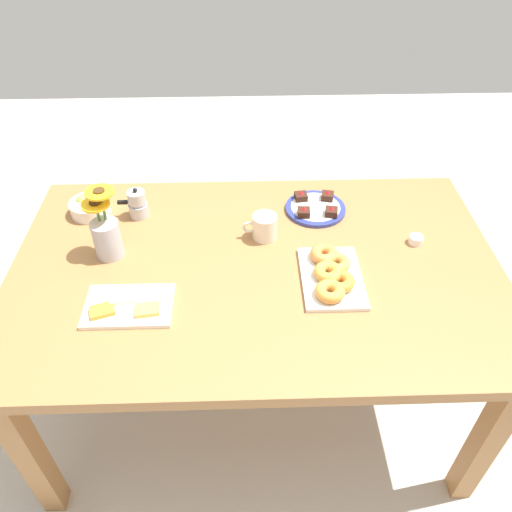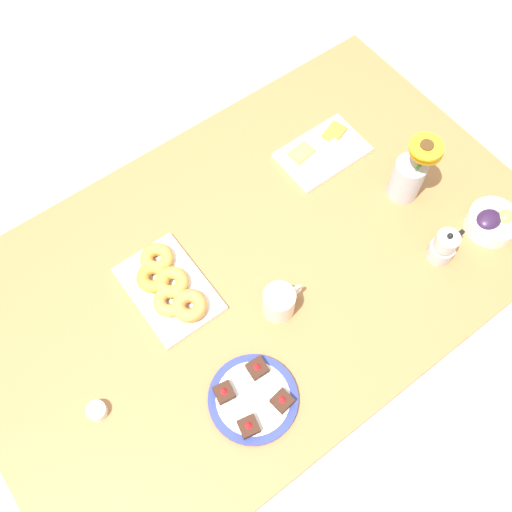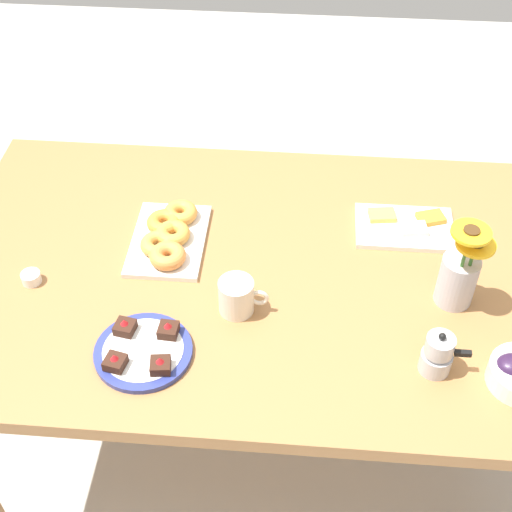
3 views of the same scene
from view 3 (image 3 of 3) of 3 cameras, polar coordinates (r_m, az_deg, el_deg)
The scene contains 9 objects.
ground_plane at distance 2.39m, azimuth 0.00°, elevation -13.59°, with size 6.00×6.00×0.00m, color #B7B2A8.
dining_table at distance 1.87m, azimuth 0.00°, elevation -2.77°, with size 1.60×1.00×0.74m.
coffee_mug at distance 1.67m, azimuth -1.53°, elevation -3.22°, with size 0.12×0.08×0.09m.
cheese_platter at distance 1.94m, azimuth 11.86°, elevation 2.34°, with size 0.26×0.17×0.03m.
croissant_platter at distance 1.87m, azimuth -7.00°, elevation 1.60°, with size 0.19×0.28×0.05m.
jam_cup_honey at distance 1.84m, azimuth -17.55°, elevation -1.64°, with size 0.05×0.05×0.03m.
dessert_plate at distance 1.63m, azimuth -9.02°, elevation -7.49°, with size 0.22×0.22×0.05m.
flower_vase at distance 1.73m, azimuth 15.93°, elevation -1.50°, with size 0.11×0.11×0.24m.
moka_pot at distance 1.61m, azimuth 14.32°, elevation -7.66°, with size 0.11×0.07×0.12m.
Camera 3 is at (0.11, -1.27, 2.01)m, focal length 50.00 mm.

